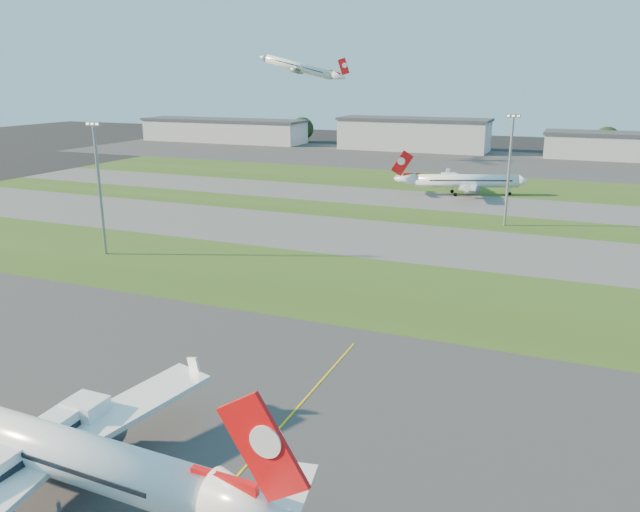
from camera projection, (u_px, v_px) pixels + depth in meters
The scene contains 20 objects.
ground at pixel (193, 460), 57.10m from camera, with size 700.00×700.00×0.00m, color black.
apron_near at pixel (193, 460), 57.10m from camera, with size 300.00×70.00×0.01m, color #333335.
grass_strip_a at pixel (370, 289), 103.24m from camera, with size 300.00×34.00×0.01m, color #304B19.
taxiway_a at pixel (418, 242), 132.52m from camera, with size 300.00×32.00×0.01m, color #515154.
grass_strip_b at pixel (443, 218), 154.70m from camera, with size 300.00×18.00×0.01m, color #304B19.
taxiway_b at pixel (459, 203), 174.23m from camera, with size 300.00×26.00×0.01m, color #515154.
grass_strip_c at pixel (478, 185), 203.51m from camera, with size 300.00×40.00×0.01m, color #304B19.
apron_far at pixel (501, 162), 256.75m from camera, with size 400.00×80.00×0.01m, color #333335.
yellow_line at pixel (240, 473), 55.25m from camera, with size 0.25×60.00×0.02m, color gold.
airliner_parked at pixel (51, 450), 51.02m from camera, with size 40.00×33.93×12.48m.
airliner_taxiing at pixel (465, 181), 184.62m from camera, with size 35.81×30.34×11.73m.
airliner_departing at pixel (300, 67), 254.14m from camera, with size 33.34×28.09×10.74m.
light_mast_west at pixel (99, 180), 119.46m from camera, with size 3.20×0.70×25.80m.
light_mast_centre at pixel (510, 163), 143.30m from camera, with size 3.20×0.70×25.80m.
hangar_far_west at pixel (224, 130), 337.07m from camera, with size 91.80×23.00×12.20m.
hangar_west at pixel (413, 134), 297.88m from camera, with size 71.40×23.00×15.20m.
tree_far_west at pixel (176, 126), 363.28m from camera, with size 11.00×11.00×12.00m.
tree_west at pixel (302, 129), 335.33m from camera, with size 12.10×12.10×13.20m.
tree_mid_west at pixel (470, 138), 298.90m from camera, with size 9.90×9.90×10.80m.
tree_mid_east at pixel (607, 140), 279.14m from camera, with size 11.55×11.55×12.60m.
Camera 1 is at (29.89, -41.40, 33.76)m, focal length 35.00 mm.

